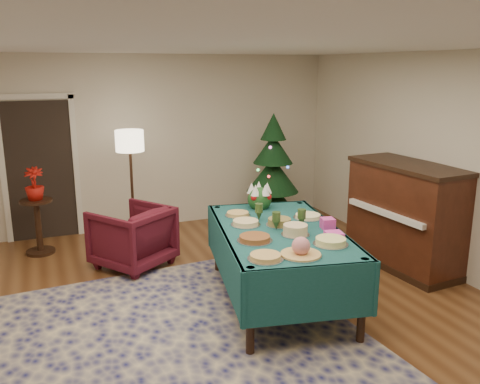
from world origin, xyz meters
name	(u,v)px	position (x,y,z in m)	size (l,w,h in m)	color
room_shell	(225,194)	(0.00, 0.00, 1.35)	(7.00, 7.00, 7.00)	#593319
doorway	(40,166)	(-1.60, 3.48, 1.10)	(1.08, 0.04, 2.16)	black
rug	(199,358)	(-0.44, -0.51, 0.01)	(3.20, 4.20, 0.02)	#161953
buffet_table	(280,244)	(0.71, 0.25, 0.67)	(1.64, 2.35, 0.84)	black
platter_0	(265,257)	(0.20, -0.50, 0.86)	(0.33, 0.33, 0.05)	silver
platter_1	(301,249)	(0.53, -0.53, 0.91)	(0.38, 0.38, 0.18)	silver
platter_2	(331,242)	(0.94, -0.38, 0.87)	(0.34, 0.34, 0.07)	silver
platter_3	(255,239)	(0.30, -0.01, 0.87)	(0.35, 0.35, 0.06)	silver
platter_4	(295,230)	(0.76, 0.00, 0.89)	(0.29, 0.29, 0.11)	silver
platter_5	(246,223)	(0.42, 0.50, 0.87)	(0.32, 0.32, 0.06)	silver
platter_6	(279,222)	(0.75, 0.36, 0.88)	(0.29, 0.29, 0.08)	silver
platter_7	(308,216)	(1.17, 0.48, 0.86)	(0.33, 0.33, 0.05)	silver
platter_8	(238,214)	(0.47, 0.86, 0.86)	(0.29, 0.29, 0.05)	silver
goblet_0	(259,212)	(0.62, 0.61, 0.94)	(0.09, 0.09, 0.20)	#2D471E
goblet_1	(302,218)	(0.95, 0.23, 0.94)	(0.09, 0.09, 0.20)	#2D471E
goblet_2	(276,220)	(0.66, 0.24, 0.94)	(0.09, 0.09, 0.20)	#2D471E
napkin_stack	(334,234)	(1.11, -0.17, 0.86)	(0.17, 0.17, 0.04)	#EC41B7
gift_box	(328,223)	(1.19, 0.08, 0.89)	(0.13, 0.13, 0.11)	#D93C9E
centerpiece	(260,196)	(0.84, 1.08, 0.99)	(0.30, 0.30, 0.35)	#1E4C1E
armchair	(132,234)	(-0.58, 1.87, 0.43)	(0.84, 0.79, 0.87)	#4D101D
floor_lamp	(130,148)	(-0.40, 2.82, 1.39)	(0.40, 0.40, 1.64)	#A57F3F
side_table	(38,227)	(-1.70, 2.82, 0.37)	(0.43, 0.43, 0.76)	black
potted_plant	(35,191)	(-1.70, 2.82, 0.89)	(0.25, 0.44, 0.25)	#AD140C
christmas_tree	(273,177)	(1.78, 2.69, 0.82)	(1.19, 1.19, 1.82)	black
piano	(406,217)	(2.65, 0.59, 0.66)	(0.85, 1.61, 1.35)	black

